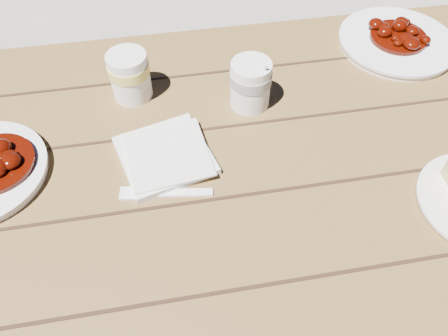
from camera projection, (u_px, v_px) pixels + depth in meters
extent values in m
plane|color=gray|center=(197.00, 317.00, 1.35)|extent=(60.00, 60.00, 0.00)
cube|color=brown|center=(177.00, 175.00, 0.79)|extent=(2.00, 0.80, 0.05)
cube|color=brown|center=(164.00, 71.00, 1.41)|extent=(1.80, 0.25, 0.04)
cube|color=brown|center=(379.00, 96.00, 1.67)|extent=(0.06, 0.06, 0.42)
cylinder|color=white|center=(250.00, 84.00, 0.83)|extent=(0.08, 0.08, 0.10)
cube|color=white|center=(165.00, 156.00, 0.77)|extent=(0.18, 0.18, 0.01)
cylinder|color=white|center=(396.00, 42.00, 0.98)|extent=(0.25, 0.25, 0.02)
cylinder|color=white|center=(130.00, 76.00, 0.84)|extent=(0.08, 0.08, 0.10)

